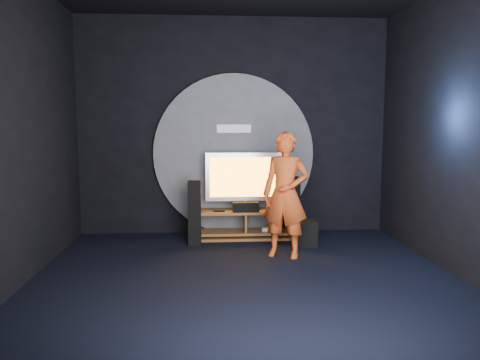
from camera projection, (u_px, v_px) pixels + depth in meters
name	position (u px, v px, depth m)	size (l,w,h in m)	color
floor	(246.00, 282.00, 5.35)	(5.00, 5.00, 0.00)	black
back_wall	(234.00, 127.00, 7.62)	(5.00, 0.04, 3.50)	black
front_wall	(282.00, 134.00, 2.67)	(5.00, 0.04, 3.50)	black
left_wall	(12.00, 129.00, 4.97)	(0.04, 5.00, 3.50)	black
right_wall	(465.00, 128.00, 5.31)	(0.04, 5.00, 3.50)	black
wall_disc_panel	(234.00, 154.00, 7.62)	(2.60, 0.11, 2.60)	#515156
media_console	(245.00, 226.00, 7.37)	(1.53, 0.45, 0.45)	brown
tv	(245.00, 179.00, 7.35)	(1.23, 0.22, 0.90)	#A5A5AC
center_speaker	(246.00, 207.00, 7.19)	(0.40, 0.15, 0.15)	black
remote	(219.00, 211.00, 7.19)	(0.18, 0.05, 0.02)	black
tower_speaker_left	(195.00, 213.00, 6.95)	(0.19, 0.21, 0.96)	black
tower_speaker_right	(293.00, 207.00, 7.48)	(0.19, 0.21, 0.96)	black
subwoofer	(305.00, 233.00, 6.94)	(0.33, 0.33, 0.37)	black
player	(285.00, 195.00, 6.28)	(0.62, 0.41, 1.70)	#C5481A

